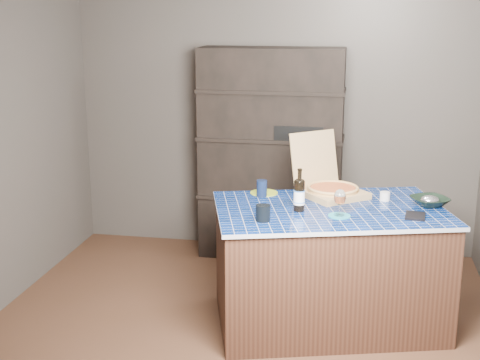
% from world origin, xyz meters
% --- Properties ---
extents(room, '(3.50, 3.50, 3.50)m').
position_xyz_m(room, '(0.00, 0.00, 1.25)').
color(room, '#4E3021').
rests_on(room, ground).
extents(shelving_unit, '(1.20, 0.41, 1.80)m').
position_xyz_m(shelving_unit, '(0.00, 1.53, 0.90)').
color(shelving_unit, black).
rests_on(shelving_unit, floor).
extents(kitchen_island, '(1.71, 1.33, 0.83)m').
position_xyz_m(kitchen_island, '(0.57, 0.28, 0.41)').
color(kitchen_island, '#42261A').
rests_on(kitchen_island, floor).
extents(pizza_box, '(0.60, 0.61, 0.42)m').
position_xyz_m(pizza_box, '(0.56, 0.59, 0.89)').
color(pizza_box, tan).
rests_on(pizza_box, kitchen_island).
extents(mead_bottle, '(0.08, 0.08, 0.28)m').
position_xyz_m(mead_bottle, '(0.37, 0.19, 0.94)').
color(mead_bottle, black).
rests_on(mead_bottle, kitchen_island).
extents(teal_trivet, '(0.14, 0.14, 0.01)m').
position_xyz_m(teal_trivet, '(0.64, 0.11, 0.83)').
color(teal_trivet, teal).
rests_on(teal_trivet, kitchen_island).
extents(wine_glass, '(0.08, 0.08, 0.17)m').
position_xyz_m(wine_glass, '(0.64, 0.11, 0.95)').
color(wine_glass, white).
rests_on(wine_glass, teal_trivet).
extents(tumbler, '(0.09, 0.09, 0.10)m').
position_xyz_m(tumbler, '(0.17, -0.07, 0.88)').
color(tumbler, black).
rests_on(tumbler, kitchen_island).
extents(dvd_case, '(0.14, 0.18, 0.01)m').
position_xyz_m(dvd_case, '(1.11, 0.19, 0.83)').
color(dvd_case, black).
rests_on(dvd_case, kitchen_island).
extents(bowl, '(0.33, 0.33, 0.06)m').
position_xyz_m(bowl, '(1.22, 0.46, 0.86)').
color(bowl, black).
rests_on(bowl, kitchen_island).
extents(foil_contents, '(0.13, 0.10, 0.06)m').
position_xyz_m(foil_contents, '(1.22, 0.46, 0.87)').
color(foil_contents, silver).
rests_on(foil_contents, bowl).
extents(white_jar, '(0.07, 0.07, 0.06)m').
position_xyz_m(white_jar, '(0.93, 0.53, 0.86)').
color(white_jar, silver).
rests_on(white_jar, kitchen_island).
extents(navy_cup, '(0.07, 0.07, 0.12)m').
position_xyz_m(navy_cup, '(0.08, 0.48, 0.89)').
color(navy_cup, '#0E1833').
rests_on(navy_cup, kitchen_island).
extents(green_trivet, '(0.20, 0.20, 0.01)m').
position_xyz_m(green_trivet, '(0.08, 0.56, 0.83)').
color(green_trivet, '#99AF25').
rests_on(green_trivet, kitchen_island).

